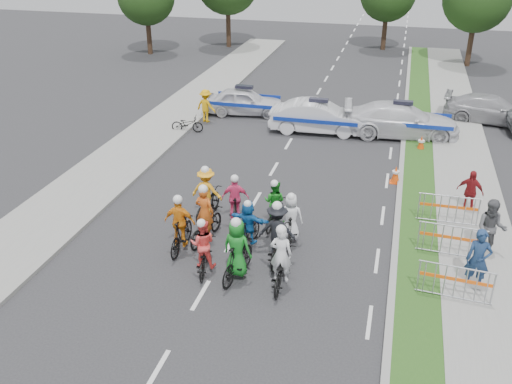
% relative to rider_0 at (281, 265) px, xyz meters
% --- Properties ---
extents(ground, '(90.00, 90.00, 0.00)m').
position_rel_rider_0_xyz_m(ground, '(-2.03, -1.06, -0.65)').
color(ground, '#28282B').
rests_on(ground, ground).
extents(curb_right, '(0.20, 60.00, 0.12)m').
position_rel_rider_0_xyz_m(curb_right, '(3.07, 3.94, -0.59)').
color(curb_right, gray).
rests_on(curb_right, ground).
extents(grass_strip, '(1.20, 60.00, 0.11)m').
position_rel_rider_0_xyz_m(grass_strip, '(3.77, 3.94, -0.60)').
color(grass_strip, '#224A17').
rests_on(grass_strip, ground).
extents(sidewalk_right, '(2.40, 60.00, 0.13)m').
position_rel_rider_0_xyz_m(sidewalk_right, '(5.57, 3.94, -0.59)').
color(sidewalk_right, gray).
rests_on(sidewalk_right, ground).
extents(sidewalk_left, '(3.00, 60.00, 0.13)m').
position_rel_rider_0_xyz_m(sidewalk_left, '(-8.53, 3.94, -0.59)').
color(sidewalk_left, gray).
rests_on(sidewalk_left, ground).
extents(rider_0, '(0.73, 1.95, 1.97)m').
position_rel_rider_0_xyz_m(rider_0, '(0.00, 0.00, 0.00)').
color(rider_0, black).
rests_on(rider_0, ground).
extents(rider_1, '(0.93, 1.98, 2.01)m').
position_rel_rider_0_xyz_m(rider_1, '(-1.28, 0.01, 0.13)').
color(rider_1, black).
rests_on(rider_1, ground).
extents(rider_2, '(0.91, 1.81, 1.76)m').
position_rel_rider_0_xyz_m(rider_2, '(-2.34, 0.14, 0.01)').
color(rider_2, black).
rests_on(rider_2, ground).
extents(rider_3, '(0.99, 1.86, 1.95)m').
position_rel_rider_0_xyz_m(rider_3, '(-3.40, 1.04, 0.10)').
color(rider_3, black).
rests_on(rider_3, ground).
extents(rider_4, '(1.14, 1.99, 2.01)m').
position_rel_rider_0_xyz_m(rider_4, '(-0.40, 1.27, 0.12)').
color(rider_4, black).
rests_on(rider_4, ground).
extents(rider_5, '(1.37, 1.63, 1.65)m').
position_rel_rider_0_xyz_m(rider_5, '(-1.44, 1.79, 0.06)').
color(rider_5, black).
rests_on(rider_5, ground).
extents(rider_6, '(1.01, 2.06, 2.01)m').
position_rel_rider_0_xyz_m(rider_6, '(-2.86, 1.80, 0.01)').
color(rider_6, black).
rests_on(rider_6, ground).
extents(rider_7, '(0.80, 1.75, 1.80)m').
position_rel_rider_0_xyz_m(rider_7, '(-0.20, 2.35, 0.05)').
color(rider_7, black).
rests_on(rider_7, ground).
extents(rider_8, '(0.78, 1.75, 1.74)m').
position_rel_rider_0_xyz_m(rider_8, '(-0.94, 3.29, -0.00)').
color(rider_8, black).
rests_on(rider_8, ground).
extents(rider_9, '(0.97, 1.80, 1.82)m').
position_rel_rider_0_xyz_m(rider_9, '(-2.25, 3.16, 0.05)').
color(rider_9, black).
rests_on(rider_9, ground).
extents(rider_10, '(1.13, 1.96, 1.95)m').
position_rel_rider_0_xyz_m(rider_10, '(-3.33, 3.33, 0.10)').
color(rider_10, black).
rests_on(rider_10, ground).
extents(police_car_0, '(4.24, 2.21, 1.38)m').
position_rel_rider_0_xyz_m(police_car_0, '(-5.18, 14.67, 0.04)').
color(police_car_0, silver).
rests_on(police_car_0, ground).
extents(police_car_1, '(4.68, 1.87, 1.51)m').
position_rel_rider_0_xyz_m(police_car_1, '(-1.00, 12.87, 0.11)').
color(police_car_1, silver).
rests_on(police_car_1, ground).
extents(police_car_2, '(5.57, 2.72, 1.56)m').
position_rel_rider_0_xyz_m(police_car_2, '(2.87, 13.34, 0.13)').
color(police_car_2, silver).
rests_on(police_car_2, ground).
extents(civilian_sedan, '(4.85, 2.53, 1.34)m').
position_rel_rider_0_xyz_m(civilian_sedan, '(7.23, 16.51, 0.02)').
color(civilian_sedan, '#A5A5A9').
rests_on(civilian_sedan, ground).
extents(spectator_0, '(0.71, 0.51, 1.83)m').
position_rel_rider_0_xyz_m(spectator_0, '(5.28, 1.23, 0.26)').
color(spectator_0, navy).
rests_on(spectator_0, ground).
extents(spectator_1, '(1.01, 0.85, 1.88)m').
position_rel_rider_0_xyz_m(spectator_1, '(5.79, 3.11, 0.29)').
color(spectator_1, '#4F4F53').
rests_on(spectator_1, ground).
extents(spectator_2, '(1.01, 0.68, 1.59)m').
position_rel_rider_0_xyz_m(spectator_2, '(5.42, 5.98, 0.14)').
color(spectator_2, maroon).
rests_on(spectator_2, ground).
extents(marshal_hiviz, '(1.21, 0.90, 1.66)m').
position_rel_rider_0_xyz_m(marshal_hiviz, '(-6.71, 12.99, 0.18)').
color(marshal_hiviz, '#D99B0B').
rests_on(marshal_hiviz, ground).
extents(barrier_0, '(2.04, 0.68, 1.12)m').
position_rel_rider_0_xyz_m(barrier_0, '(4.67, 0.40, -0.09)').
color(barrier_0, '#A5A8AD').
rests_on(barrier_0, ground).
extents(barrier_1, '(2.03, 0.63, 1.12)m').
position_rel_rider_0_xyz_m(barrier_1, '(4.67, 2.67, -0.09)').
color(barrier_1, '#A5A8AD').
rests_on(barrier_1, ground).
extents(barrier_2, '(2.00, 0.50, 1.12)m').
position_rel_rider_0_xyz_m(barrier_2, '(4.67, 4.77, -0.09)').
color(barrier_2, '#A5A8AD').
rests_on(barrier_2, ground).
extents(cone_0, '(0.40, 0.40, 0.70)m').
position_rel_rider_0_xyz_m(cone_0, '(2.87, 7.86, -0.31)').
color(cone_0, '#F24C0C').
rests_on(cone_0, ground).
extents(cone_1, '(0.40, 0.40, 0.70)m').
position_rel_rider_0_xyz_m(cone_1, '(3.84, 11.61, -0.31)').
color(cone_1, '#F24C0C').
rests_on(cone_1, ground).
extents(parked_bike, '(1.61, 0.78, 0.81)m').
position_rel_rider_0_xyz_m(parked_bike, '(-7.09, 11.28, -0.25)').
color(parked_bike, black).
rests_on(parked_bike, ground).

